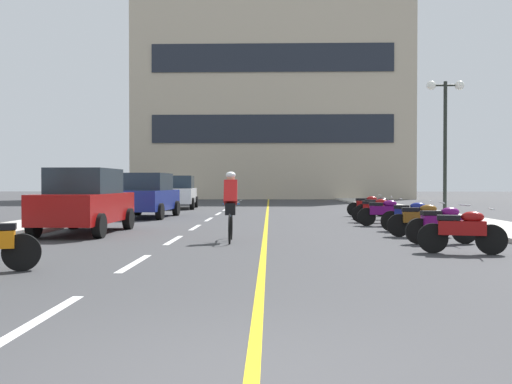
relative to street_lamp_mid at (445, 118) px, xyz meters
The scene contains 30 objects.
ground_plane 8.65m from the street_lamp_mid, 160.43° to the left, with size 140.00×140.00×0.00m, color #38383A.
curb_left 15.96m from the street_lamp_mid, 158.89° to the left, with size 2.40×72.00×0.12m, color #B7B2A8.
curb_right 6.81m from the street_lamp_mid, 90.39° to the left, with size 2.40×72.00×0.12m, color #B7B2A8.
lane_dash_0 19.26m from the street_lamp_mid, 119.35° to the right, with size 0.14×2.20×0.01m, color silver.
lane_dash_1 15.99m from the street_lamp_mid, 126.63° to the right, with size 0.14×2.20×0.01m, color silver.
lane_dash_2 13.12m from the street_lamp_mid, 137.63° to the right, with size 0.14×2.20×0.01m, color silver.
lane_dash_3 10.99m from the street_lamp_mid, 154.40° to the right, with size 0.14×2.20×0.01m, color silver.
lane_dash_4 10.07m from the street_lamp_mid, behind, with size 0.14×2.20×0.01m, color silver.
lane_dash_5 10.67m from the street_lamp_mid, 158.85° to the left, with size 0.14×2.20×0.01m, color silver.
lane_dash_6 12.59m from the street_lamp_mid, 140.66° to the left, with size 0.14×2.20×0.01m, color silver.
lane_dash_7 15.33m from the street_lamp_mid, 128.60° to the left, with size 0.14×2.20×0.01m, color silver.
lane_dash_8 18.54m from the street_lamp_mid, 120.68° to the left, with size 0.14×2.20×0.01m, color silver.
lane_dash_9 22.01m from the street_lamp_mid, 115.27° to the left, with size 0.14×2.20×0.01m, color silver.
lane_dash_10 25.63m from the street_lamp_mid, 111.40° to the left, with size 0.14×2.20×0.01m, color silver.
lane_dash_11 29.35m from the street_lamp_mid, 108.52° to the left, with size 0.14×2.20×0.01m, color silver.
centre_line_yellow 9.78m from the street_lamp_mid, 141.43° to the left, with size 0.12×66.00×0.01m, color gold.
office_building 32.51m from the street_lamp_mid, 102.08° to the left, with size 24.93×9.39×20.42m.
street_lamp_mid is the anchor object (origin of this frame).
parked_car_near 14.06m from the street_lamp_mid, 151.41° to the right, with size 1.97×4.22×1.82m.
parked_car_mid 12.27m from the street_lamp_mid, behind, with size 2.11×4.29×1.82m.
parked_car_far 15.18m from the street_lamp_mid, 143.37° to the left, with size 2.12×4.30×1.82m.
motorcycle_2 11.91m from the street_lamp_mid, 105.46° to the right, with size 1.68×0.67×0.92m.
motorcycle_3 10.18m from the street_lamp_mid, 107.48° to the right, with size 1.70×0.60×0.92m.
motorcycle_4 8.74m from the street_lamp_mid, 111.39° to the right, with size 1.70×0.60×0.92m.
motorcycle_5 7.38m from the street_lamp_mid, 115.34° to the right, with size 1.67×0.71×0.92m.
motorcycle_6 5.98m from the street_lamp_mid, 130.11° to the right, with size 1.70×0.60×0.92m.
motorcycle_7 5.13m from the street_lamp_mid, 145.46° to the right, with size 1.69×0.60×0.92m.
motorcycle_8 4.44m from the street_lamp_mid, behind, with size 1.68×0.67×0.92m.
motorcycle_9 4.77m from the street_lamp_mid, 147.21° to the left, with size 1.70×0.60×0.92m.
cyclist_rider 12.07m from the street_lamp_mid, 132.05° to the right, with size 0.42×1.77×1.71m.
Camera 1 is at (0.38, -3.80, 1.41)m, focal length 39.50 mm.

